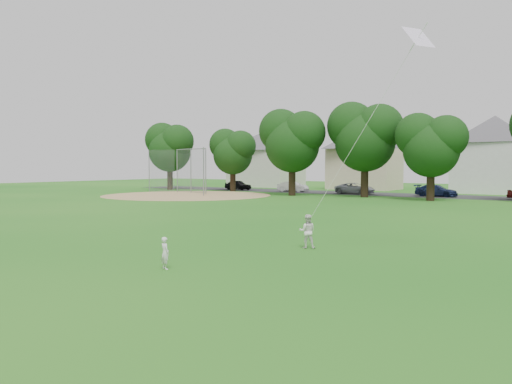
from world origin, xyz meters
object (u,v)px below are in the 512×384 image
Objects in this scene: older_boy at (307,231)px; kite at (359,137)px; baseball_backstop at (187,171)px; toddler at (165,253)px.

older_boy is 0.17× the size of kite.
baseball_backstop is at bearing 141.57° from kite.
toddler is at bearing -47.76° from baseball_backstop.
toddler is at bearing 46.76° from older_boy.
baseball_backstop reaches higher than toddler.
baseball_backstop reaches higher than older_boy.
baseball_backstop is (-30.81, 26.23, 1.91)m from older_boy.
kite is (2.00, 0.19, 3.56)m from older_boy.
older_boy is at bearing -174.52° from kite.
kite is 41.92m from baseball_backstop.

